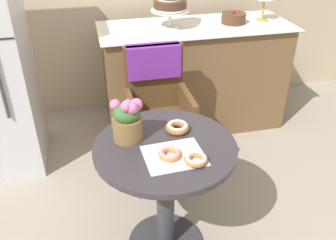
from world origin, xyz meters
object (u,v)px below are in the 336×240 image
Objects in this scene: cafe_table at (165,178)px; tiered_cake_stand at (170,2)px; flower_vase at (127,119)px; donut_side at (169,154)px; donut_front at (177,127)px; donut_mid at (196,159)px; wicker_chair at (157,94)px; round_layer_cake at (234,18)px.

cafe_table is 2.19× the size of tiered_cake_stand.
flower_vase is at bearing -112.77° from tiered_cake_stand.
cafe_table is 0.25m from donut_side.
flower_vase is 0.72× the size of tiered_cake_stand.
donut_front is at bearing 66.05° from donut_side.
flower_vase is at bearing 135.85° from donut_mid.
flower_vase reaches higher than wicker_chair.
donut_front is 1.12× the size of donut_mid.
wicker_chair is 4.06× the size of flower_vase.
donut_front is (0.09, 0.11, 0.23)m from cafe_table.
round_layer_cake reaches higher than flower_vase.
round_layer_cake is (0.53, 0.00, -0.15)m from tiered_cake_stand.
round_layer_cake is (0.77, 0.60, 0.30)m from wicker_chair.
donut_mid is (0.11, -0.17, 0.23)m from cafe_table.
cafe_table is at bearing 88.72° from donut_side.
wicker_chair is 2.91× the size of tiered_cake_stand.
donut_front reaches higher than cafe_table.
tiered_cake_stand is 1.68× the size of round_layer_cake.
donut_mid is (0.01, -0.87, 0.10)m from wicker_chair.
donut_mid is at bearing -57.24° from cafe_table.
donut_mid is 0.13m from donut_side.
donut_side is 0.57× the size of round_layer_cake.
donut_front is 0.38× the size of tiered_cake_stand.
round_layer_cake is at bearing 57.03° from donut_front.
wicker_chair is 0.87m from donut_mid.
flower_vase is (-0.17, 0.20, 0.10)m from donut_side.
tiered_cake_stand is (0.24, 0.60, 0.46)m from wicker_chair.
wicker_chair is 0.79m from tiered_cake_stand.
donut_mid is 0.48× the size of flower_vase.
flower_vase is at bearing -130.66° from round_layer_cake.
donut_mid is 1.01× the size of donut_side.
flower_vase is at bearing 129.63° from donut_side.
round_layer_cake reaches higher than wicker_chair.
flower_vase is (-0.28, 0.27, 0.10)m from donut_mid.
donut_mid is 0.34× the size of tiered_cake_stand.
wicker_chair is 1.02m from round_layer_cake.
donut_front is 1.43m from round_layer_cake.
wicker_chair reaches higher than donut_side.
donut_mid and donut_side have the same top height.
donut_front is 0.64× the size of round_layer_cake.
tiered_cake_stand reaches higher than donut_side.
flower_vase is (-0.17, 0.10, 0.33)m from cafe_table.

